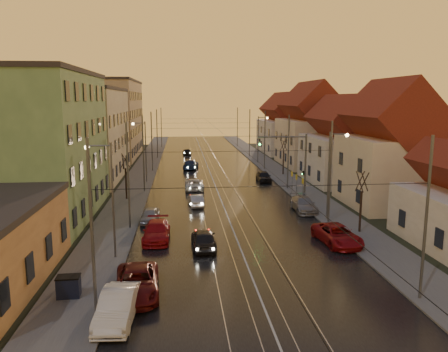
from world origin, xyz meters
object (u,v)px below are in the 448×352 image
object	(u,v)px
street_lamp_2	(143,146)
parked_left_1	(137,283)
parked_left_2	(157,231)
parked_right_1	(304,204)
dumpster	(69,287)
parked_right_0	(337,235)
driving_car_1	(196,200)
street_lamp_1	(332,167)
driving_car_2	(194,184)
driving_car_4	(187,152)
driving_car_3	(191,164)
driving_car_0	(204,239)
street_lamp_3	(260,135)
traffic_light_mast	(296,158)
parked_left_0	(118,306)
parked_right_2	(264,177)
parked_left_3	(150,215)
street_lamp_0	(108,189)

from	to	relation	value
street_lamp_2	parked_left_1	world-z (taller)	street_lamp_2
street_lamp_2	parked_left_2	bearing A→B (deg)	-83.16
parked_right_1	dumpster	distance (m)	25.03
parked_right_0	parked_right_1	distance (m)	9.81
driving_car_1	street_lamp_1	bearing A→B (deg)	145.84
driving_car_2	driving_car_4	world-z (taller)	driving_car_2
driving_car_3	driving_car_0	bearing A→B (deg)	97.21
street_lamp_3	parked_right_1	distance (m)	32.93
street_lamp_3	driving_car_3	world-z (taller)	street_lamp_3
street_lamp_3	parked_right_1	xyz separation A→B (m)	(-1.50, -32.63, -4.19)
street_lamp_2	driving_car_4	bearing A→B (deg)	78.09
traffic_light_mast	driving_car_1	bearing A→B (deg)	-172.06
parked_right_0	dumpster	size ratio (longest dim) A/B	4.33
street_lamp_2	parked_left_0	xyz separation A→B (m)	(1.68, -36.68, -4.12)
parked_right_2	street_lamp_1	bearing A→B (deg)	-82.39
driving_car_3	parked_right_0	xyz separation A→B (m)	(10.17, -37.24, -0.03)
driving_car_2	parked_left_3	distance (m)	14.53
driving_car_1	parked_right_1	distance (m)	10.87
driving_car_4	parked_left_1	bearing A→B (deg)	82.16
driving_car_4	driving_car_1	bearing A→B (deg)	85.93
street_lamp_1	traffic_light_mast	world-z (taller)	street_lamp_1
traffic_light_mast	driving_car_2	distance (m)	13.31
street_lamp_1	parked_left_1	distance (m)	21.47
street_lamp_3	driving_car_4	bearing A→B (deg)	134.37
driving_car_4	traffic_light_mast	bearing A→B (deg)	100.86
street_lamp_2	driving_car_4	xyz separation A→B (m)	(6.00, 28.47, -4.24)
driving_car_1	parked_left_3	bearing A→B (deg)	46.90
parked_left_3	driving_car_2	bearing A→B (deg)	76.50
driving_car_0	parked_right_0	world-z (taller)	driving_car_0
driving_car_1	parked_right_2	world-z (taller)	parked_right_2
driving_car_0	parked_right_2	distance (m)	27.15
parked_left_3	street_lamp_1	bearing A→B (deg)	0.41
parked_right_0	dumpster	distance (m)	19.37
street_lamp_3	parked_left_1	distance (m)	52.47
parked_left_1	parked_right_0	world-z (taller)	parked_left_1
street_lamp_2	parked_left_0	bearing A→B (deg)	-87.37
street_lamp_2	driving_car_0	distance (m)	27.51
street_lamp_2	parked_left_0	size ratio (longest dim) A/B	1.72
street_lamp_1	driving_car_0	bearing A→B (deg)	-151.39
parked_left_0	parked_left_2	xyz separation A→B (m)	(1.22, 12.46, -0.05)
street_lamp_1	driving_car_3	bearing A→B (deg)	111.06
street_lamp_1	driving_car_0	size ratio (longest dim) A/B	1.85
street_lamp_0	parked_left_0	distance (m)	9.75
street_lamp_2	driving_car_3	bearing A→B (deg)	59.56
driving_car_0	driving_car_2	world-z (taller)	driving_car_0
street_lamp_2	driving_car_3	distance (m)	13.20
street_lamp_3	parked_right_1	bearing A→B (deg)	-92.64
street_lamp_1	parked_right_2	size ratio (longest dim) A/B	1.93
parked_left_3	parked_left_2	bearing A→B (deg)	-76.89
parked_left_0	parked_right_2	bearing A→B (deg)	71.88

